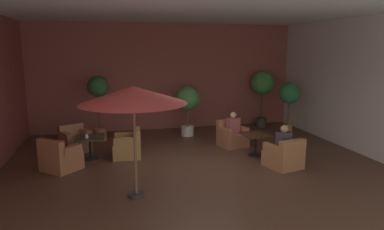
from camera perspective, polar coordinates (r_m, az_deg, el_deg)
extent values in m
cube|color=#4F3225|center=(9.03, 0.69, -8.51)|extent=(9.88, 9.09, 0.02)
cube|color=#924A3F|center=(12.98, -4.24, 6.22)|extent=(9.88, 0.08, 3.88)
cube|color=silver|center=(10.88, 26.67, 4.20)|extent=(0.08, 9.09, 3.88)
cube|color=silver|center=(8.57, 0.75, 17.06)|extent=(9.88, 9.09, 0.06)
cylinder|color=black|center=(10.01, -16.28, -6.88)|extent=(0.40, 0.40, 0.02)
cylinder|color=black|center=(9.93, -16.37, -5.32)|extent=(0.07, 0.07, 0.59)
cube|color=#3C301E|center=(9.85, -16.47, -3.57)|extent=(0.78, 0.78, 0.03)
cube|color=#AE7A45|center=(9.88, -10.65, -5.66)|extent=(0.80, 0.79, 0.41)
cube|color=#AE7A45|center=(9.78, -9.01, -3.39)|extent=(0.21, 0.75, 0.37)
cube|color=#AE7A45|center=(9.50, -10.99, -4.34)|extent=(0.59, 0.17, 0.22)
cube|color=#AE7A45|center=(10.10, -10.93, -3.44)|extent=(0.59, 0.17, 0.22)
cube|color=#AA6E48|center=(10.82, -18.57, -4.62)|extent=(0.99, 1.00, 0.41)
cube|color=#AA6E48|center=(10.99, -19.29, -2.35)|extent=(0.72, 0.48, 0.36)
cube|color=#AA6E48|center=(10.82, -17.16, -2.85)|extent=(0.40, 0.58, 0.21)
cube|color=#AA6E48|center=(10.61, -20.04, -3.31)|extent=(0.40, 0.58, 0.21)
cube|color=#AA6642|center=(9.33, -20.68, -7.16)|extent=(1.10, 1.09, 0.43)
cube|color=#AA6642|center=(9.04, -22.27, -5.11)|extent=(0.70, 0.66, 0.40)
cube|color=#AA6642|center=(9.50, -21.86, -4.90)|extent=(0.52, 0.54, 0.21)
cube|color=#AA6642|center=(9.03, -19.30, -5.53)|extent=(0.52, 0.54, 0.21)
cylinder|color=black|center=(10.06, 10.33, -6.51)|extent=(0.40, 0.40, 0.02)
cylinder|color=black|center=(9.98, 10.39, -4.96)|extent=(0.07, 0.07, 0.59)
cube|color=#3F2816|center=(9.90, 10.45, -3.22)|extent=(0.76, 0.76, 0.03)
cube|color=#AB6746|center=(10.85, 6.72, -4.08)|extent=(0.93, 0.92, 0.40)
cube|color=#AB6746|center=(10.99, 5.89, -1.74)|extent=(0.78, 0.35, 0.39)
cube|color=#AB6746|center=(10.93, 8.23, -2.36)|extent=(0.28, 0.60, 0.21)
cube|color=#AB6746|center=(10.57, 5.49, -2.75)|extent=(0.28, 0.60, 0.21)
cube|color=#AF6E44|center=(9.22, 14.71, -7.09)|extent=(0.93, 0.97, 0.40)
cube|color=#AF6E44|center=(8.89, 16.21, -5.18)|extent=(0.77, 0.36, 0.38)
cube|color=#AF6E44|center=(8.95, 13.14, -5.47)|extent=(0.28, 0.63, 0.22)
cube|color=#AF6E44|center=(9.37, 16.03, -4.87)|extent=(0.28, 0.63, 0.22)
cylinder|color=#2D2D2D|center=(7.38, -9.10, -12.80)|extent=(0.32, 0.32, 0.08)
cylinder|color=brown|center=(7.02, -9.37, -4.76)|extent=(0.06, 0.06, 2.22)
cone|color=#CB3F3C|center=(6.83, -9.62, 3.29)|extent=(2.12, 2.12, 0.34)
cylinder|color=#AF624B|center=(11.89, -14.85, -3.06)|extent=(0.41, 0.41, 0.40)
cylinder|color=brown|center=(11.74, -15.03, 0.49)|extent=(0.06, 0.06, 1.09)
sphere|color=#2B552D|center=(11.62, -15.23, 4.55)|extent=(0.68, 0.68, 0.68)
cylinder|color=#A06342|center=(12.42, 15.46, -2.43)|extent=(0.32, 0.32, 0.43)
cylinder|color=brown|center=(12.30, 15.60, 0.29)|extent=(0.06, 0.06, 0.77)
sphere|color=#276937|center=(12.19, 15.77, 3.47)|extent=(0.72, 0.72, 0.72)
cylinder|color=beige|center=(12.08, -0.75, -2.60)|extent=(0.43, 0.43, 0.34)
cylinder|color=brown|center=(11.98, -0.75, -0.38)|extent=(0.06, 0.06, 0.61)
sphere|color=#3E7539|center=(11.87, -0.76, 2.77)|extent=(0.84, 0.84, 0.84)
cylinder|color=#3E3A35|center=(13.71, 11.31, -1.16)|extent=(0.39, 0.39, 0.36)
cylinder|color=brown|center=(13.59, 11.42, 1.57)|extent=(0.06, 0.06, 0.97)
sphere|color=#40883F|center=(13.48, 11.55, 5.16)|extent=(0.88, 0.88, 0.88)
cube|color=#3C3039|center=(9.09, 14.85, -4.35)|extent=(0.40, 0.31, 0.51)
sphere|color=tan|center=(9.01, 14.96, -2.24)|extent=(0.20, 0.20, 0.20)
cube|color=#AE5050|center=(10.75, 6.77, -1.77)|extent=(0.43, 0.31, 0.50)
sphere|color=tan|center=(10.68, 6.81, -0.02)|extent=(0.19, 0.19, 0.19)
cylinder|color=white|center=(9.69, -16.92, -3.38)|extent=(0.08, 0.08, 0.11)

